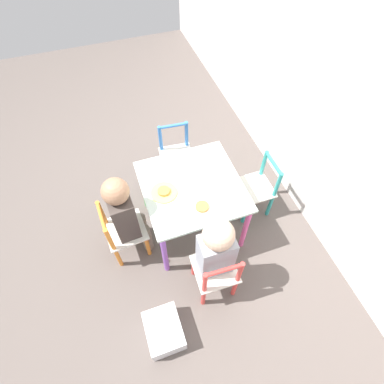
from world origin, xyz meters
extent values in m
plane|color=#5B514C|center=(0.00, 0.00, 0.00)|extent=(6.00, 6.00, 0.00)
cube|color=silver|center=(0.00, 0.89, 1.30)|extent=(6.00, 0.06, 2.60)
cube|color=silver|center=(0.00, 0.00, 0.49)|extent=(0.64, 0.64, 0.02)
cylinder|color=green|center=(-0.29, -0.29, 0.24)|extent=(0.04, 0.04, 0.48)
cylinder|color=#8E51BC|center=(0.29, -0.29, 0.24)|extent=(0.04, 0.04, 0.48)
cylinder|color=yellow|center=(-0.29, 0.29, 0.24)|extent=(0.04, 0.04, 0.48)
cylinder|color=#E5599E|center=(0.29, 0.29, 0.24)|extent=(0.04, 0.04, 0.48)
cube|color=silver|center=(0.49, -0.02, 0.26)|extent=(0.27, 0.27, 0.02)
cylinder|color=#DB3D38|center=(0.39, 0.09, 0.12)|extent=(0.03, 0.03, 0.25)
cylinder|color=#DB3D38|center=(0.38, -0.12, 0.12)|extent=(0.03, 0.03, 0.25)
cylinder|color=#DB3D38|center=(0.60, 0.08, 0.12)|extent=(0.03, 0.03, 0.25)
cylinder|color=#DB3D38|center=(0.59, -0.13, 0.12)|extent=(0.03, 0.03, 0.25)
cylinder|color=#DB3D38|center=(0.60, 0.08, 0.38)|extent=(0.03, 0.03, 0.26)
cylinder|color=#DB3D38|center=(0.59, -0.13, 0.38)|extent=(0.03, 0.03, 0.26)
cylinder|color=#DB3D38|center=(0.60, -0.02, 0.49)|extent=(0.03, 0.21, 0.02)
cube|color=silver|center=(0.03, -0.49, 0.26)|extent=(0.28, 0.28, 0.02)
cylinder|color=orange|center=(0.13, -0.37, 0.12)|extent=(0.03, 0.03, 0.25)
cylinder|color=orange|center=(-0.08, -0.39, 0.12)|extent=(0.03, 0.03, 0.25)
cylinder|color=orange|center=(0.15, -0.59, 0.12)|extent=(0.03, 0.03, 0.25)
cylinder|color=orange|center=(-0.06, -0.60, 0.12)|extent=(0.03, 0.03, 0.25)
cylinder|color=orange|center=(0.15, -0.59, 0.38)|extent=(0.03, 0.03, 0.26)
cylinder|color=orange|center=(-0.06, -0.60, 0.38)|extent=(0.03, 0.03, 0.26)
cylinder|color=orange|center=(0.04, -0.59, 0.49)|extent=(0.21, 0.04, 0.02)
cube|color=silver|center=(-0.49, 0.04, 0.26)|extent=(0.28, 0.28, 0.02)
cylinder|color=#387AD1|center=(-0.39, -0.07, 0.12)|extent=(0.03, 0.03, 0.25)
cylinder|color=#387AD1|center=(-0.37, 0.14, 0.12)|extent=(0.03, 0.03, 0.25)
cylinder|color=#387AD1|center=(-0.60, -0.05, 0.12)|extent=(0.03, 0.03, 0.25)
cylinder|color=#387AD1|center=(-0.58, 0.16, 0.12)|extent=(0.03, 0.03, 0.25)
cylinder|color=#387AD1|center=(-0.60, -0.05, 0.38)|extent=(0.03, 0.03, 0.26)
cylinder|color=#387AD1|center=(-0.58, 0.16, 0.38)|extent=(0.03, 0.03, 0.26)
cylinder|color=#387AD1|center=(-0.59, 0.05, 0.49)|extent=(0.04, 0.21, 0.02)
cube|color=silver|center=(0.00, 0.49, 0.26)|extent=(0.26, 0.26, 0.02)
cylinder|color=teal|center=(-0.10, 0.38, 0.12)|extent=(0.03, 0.03, 0.25)
cylinder|color=teal|center=(0.11, 0.38, 0.12)|extent=(0.03, 0.03, 0.25)
cylinder|color=teal|center=(-0.10, 0.60, 0.12)|extent=(0.03, 0.03, 0.25)
cylinder|color=teal|center=(0.11, 0.59, 0.12)|extent=(0.03, 0.03, 0.25)
cylinder|color=teal|center=(-0.10, 0.60, 0.38)|extent=(0.03, 0.03, 0.26)
cylinder|color=teal|center=(0.11, 0.59, 0.38)|extent=(0.03, 0.03, 0.26)
cylinder|color=teal|center=(0.00, 0.60, 0.49)|extent=(0.21, 0.03, 0.02)
cylinder|color=#7A6B5B|center=(0.37, 0.04, 0.13)|extent=(0.07, 0.07, 0.26)
cylinder|color=#7A6B5B|center=(0.37, -0.06, 0.13)|extent=(0.07, 0.07, 0.26)
cube|color=#999EA8|center=(0.47, -0.02, 0.43)|extent=(0.15, 0.21, 0.33)
sphere|color=#DBB293|center=(0.47, -0.02, 0.67)|extent=(0.17, 0.17, 0.17)
cylinder|color=#7A6B5B|center=(0.08, -0.36, 0.13)|extent=(0.07, 0.07, 0.26)
cylinder|color=#7A6B5B|center=(-0.02, -0.37, 0.13)|extent=(0.07, 0.07, 0.26)
cube|color=#423833|center=(0.03, -0.47, 0.44)|extent=(0.21, 0.15, 0.35)
sphere|color=#A37556|center=(0.03, -0.47, 0.68)|extent=(0.16, 0.16, 0.16)
cylinder|color=white|center=(0.19, 0.00, 0.50)|extent=(0.18, 0.18, 0.01)
cylinder|color=#D6843D|center=(0.19, 0.00, 0.52)|extent=(0.08, 0.08, 0.02)
cylinder|color=#EADB66|center=(0.00, -0.19, 0.50)|extent=(0.17, 0.17, 0.01)
cylinder|color=#D6843D|center=(0.00, -0.19, 0.52)|extent=(0.08, 0.08, 0.02)
cube|color=silver|center=(0.69, -0.42, 0.08)|extent=(0.26, 0.21, 0.15)
camera|label=1|loc=(1.11, -0.39, 2.04)|focal=28.00mm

